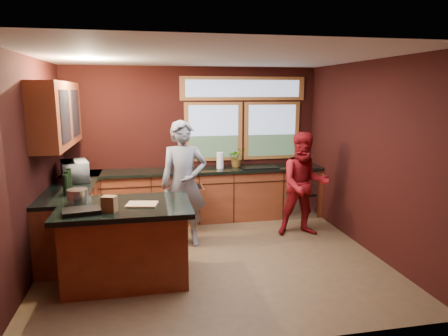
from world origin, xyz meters
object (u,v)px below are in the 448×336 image
object	(u,v)px
person_grey	(184,184)
person_red	(304,184)
stock_pot	(78,197)
cutting_board	(142,204)
island	(127,242)

from	to	relation	value
person_grey	person_red	size ratio (longest dim) A/B	1.13
person_grey	stock_pot	world-z (taller)	person_grey
person_grey	stock_pot	bearing A→B (deg)	-146.69
cutting_board	island	bearing A→B (deg)	165.96
person_grey	person_red	world-z (taller)	person_grey
island	person_grey	bearing A→B (deg)	51.97
person_grey	person_red	distance (m)	1.91
person_red	stock_pot	xyz separation A→B (m)	(-3.25, -0.93, 0.21)
island	person_red	bearing A→B (deg)	21.83
island	stock_pot	size ratio (longest dim) A/B	6.46
person_red	cutting_board	size ratio (longest dim) A/B	4.71
person_grey	cutting_board	world-z (taller)	person_grey
cutting_board	person_red	bearing A→B (deg)	24.35
person_red	cutting_board	bearing A→B (deg)	-148.12
person_grey	stock_pot	size ratio (longest dim) A/B	7.75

